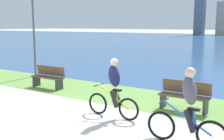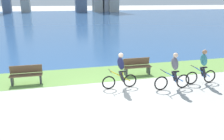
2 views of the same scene
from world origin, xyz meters
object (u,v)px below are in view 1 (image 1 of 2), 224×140
cyclist_trailing (188,108)px  bench_far_along_path (184,96)px  cyclist_lead (114,88)px  lamppost_tall (33,23)px  bench_near_path (48,77)px

cyclist_trailing → bench_far_along_path: cyclist_trailing is taller
cyclist_lead → lamppost_tall: lamppost_tall is taller
cyclist_trailing → bench_far_along_path: bearing=109.6°
lamppost_tall → cyclist_lead: bearing=-25.2°
cyclist_lead → lamppost_tall: bearing=154.8°
cyclist_lead → bench_near_path: size_ratio=1.11×
bench_near_path → lamppost_tall: 3.61m
cyclist_lead → lamppost_tall: (-6.68, 3.15, 1.84)m
bench_near_path → lamppost_tall: size_ratio=0.36×
cyclist_lead → cyclist_trailing: (2.29, -0.70, 0.01)m
bench_near_path → lamppost_tall: bearing=148.6°
cyclist_lead → bench_far_along_path: size_ratio=1.11×
bench_far_along_path → lamppost_tall: size_ratio=0.36×
cyclist_lead → bench_far_along_path: 2.26m
bench_near_path → lamppost_tall: (-2.43, 1.48, 2.23)m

